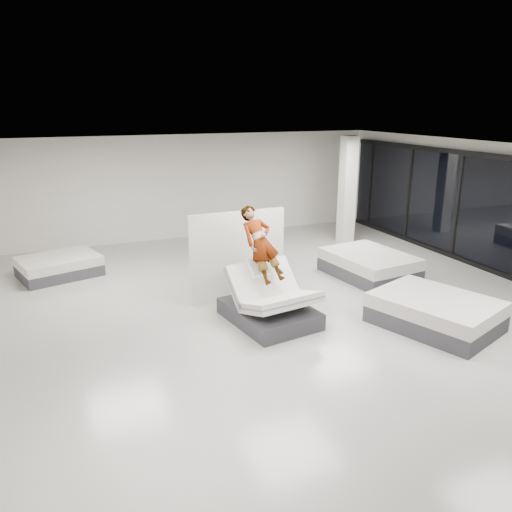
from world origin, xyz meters
name	(u,v)px	position (x,y,z in m)	size (l,w,h in m)	color
room	(295,241)	(0.00, 0.00, 1.60)	(14.00, 14.04, 3.20)	#AEABA4
hero_bed	(270,304)	(-0.48, 0.06, 0.37)	(1.63, 2.01, 1.21)	#343439
person	(261,259)	(-0.53, 0.38, 1.19)	(0.58, 0.38, 1.60)	slate
remote	(280,271)	(-0.26, 0.07, 1.01)	(0.05, 0.14, 0.03)	black
divider_panel	(238,256)	(-0.62, 1.45, 0.97)	(2.13, 0.10, 1.94)	silver
flat_bed_right_far	(369,265)	(2.87, 1.59, 0.29)	(1.83, 2.30, 0.58)	#343439
flat_bed_right_near	(435,312)	(2.33, -1.34, 0.29)	(2.24, 2.56, 0.59)	#343439
flat_bed_left_far	(59,266)	(-4.19, 4.53, 0.25)	(2.10, 1.79, 0.49)	#343439
column	(347,191)	(4.00, 4.50, 1.60)	(0.40, 0.40, 3.20)	silver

